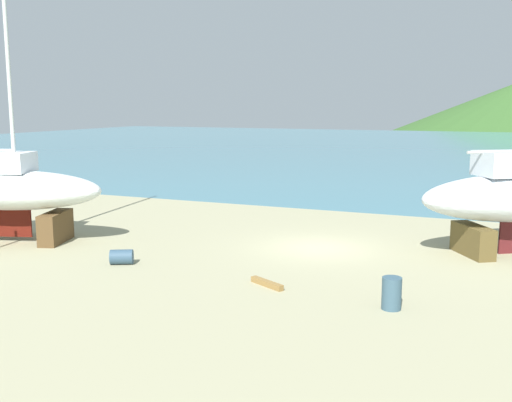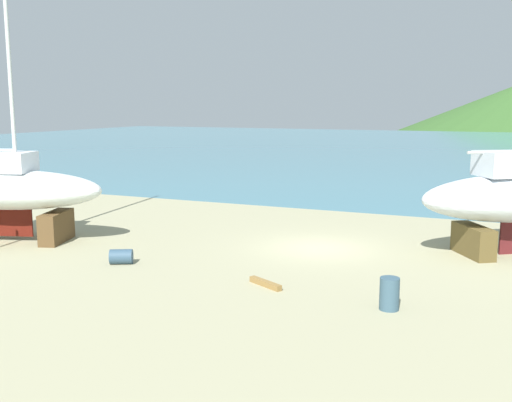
# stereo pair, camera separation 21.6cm
# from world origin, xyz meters

# --- Properties ---
(ground_plane) EXTENTS (49.24, 49.24, 0.00)m
(ground_plane) POSITION_xyz_m (0.00, -3.92, 0.00)
(ground_plane) COLOR tan
(sea_water) EXTENTS (165.61, 101.05, 0.01)m
(sea_water) POSITION_xyz_m (0.00, 58.91, 0.00)
(sea_water) COLOR teal
(sea_water) RESTS_ON ground
(sailboat_far_slipway) EXTENTS (8.37, 4.93, 12.88)m
(sailboat_far_slipway) POSITION_xyz_m (-12.25, -3.81, 2.15)
(sailboat_far_slipway) COLOR brown
(sailboat_far_slipway) RESTS_ON ground
(barrel_by_slipway) EXTENTS (0.76, 0.76, 0.91)m
(barrel_by_slipway) POSITION_xyz_m (3.94, -6.09, 0.46)
(barrel_by_slipway) COLOR #375363
(barrel_by_slipway) RESTS_ON ground
(barrel_ochre) EXTENTS (0.95, 0.83, 0.53)m
(barrel_ochre) POSITION_xyz_m (-5.80, -5.03, 0.27)
(barrel_ochre) COLOR #324D62
(barrel_ochre) RESTS_ON ground
(timber_long_aft) EXTENTS (1.31, 0.83, 0.18)m
(timber_long_aft) POSITION_xyz_m (-0.05, -5.45, 0.09)
(timber_long_aft) COLOR olive
(timber_long_aft) RESTS_ON ground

